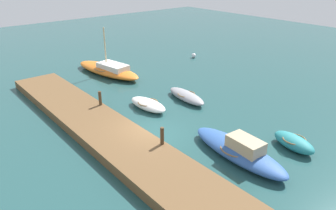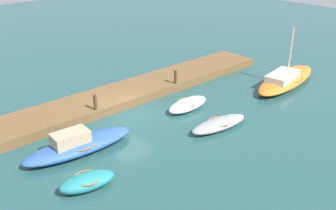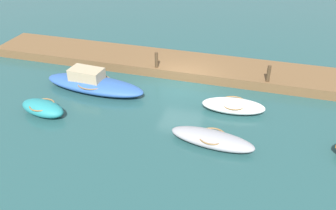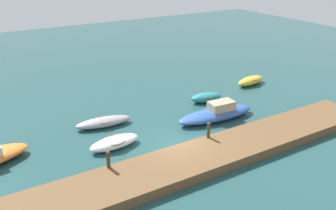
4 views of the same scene
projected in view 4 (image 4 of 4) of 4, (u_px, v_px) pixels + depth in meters
ground_plane at (176, 147)px, 22.42m from camera, size 84.00×84.00×0.00m
dock_platform at (197, 159)px, 20.57m from camera, size 26.56×3.23×0.57m
dinghy_teal at (206, 97)px, 29.02m from camera, size 2.71×1.64×0.72m
motorboat_blue at (217, 113)px, 25.99m from camera, size 6.10×2.20×1.27m
rowboat_grey at (104, 122)px, 25.00m from camera, size 3.94×1.64×0.60m
rowboat_yellow at (251, 81)px, 32.76m from camera, size 3.25×1.60×0.71m
rowboat_white at (114, 142)px, 22.30m from camera, size 3.29×1.56×0.63m
mooring_post_west at (108, 160)px, 19.10m from camera, size 0.20×0.20×0.95m
mooring_post_mid_west at (208, 130)px, 22.21m from camera, size 0.20×0.20×0.96m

